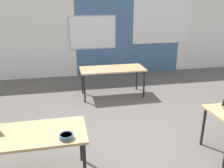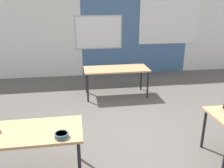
{
  "view_description": "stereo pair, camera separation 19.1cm",
  "coord_description": "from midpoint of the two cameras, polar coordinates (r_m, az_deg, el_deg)",
  "views": [
    {
      "loc": [
        -1.18,
        -3.38,
        2.3
      ],
      "look_at": [
        -0.4,
        0.36,
        0.96
      ],
      "focal_mm": 38.0,
      "sensor_mm": 36.0,
      "label": 1
    },
    {
      "loc": [
        -0.99,
        -3.41,
        2.3
      ],
      "look_at": [
        -0.4,
        0.36,
        0.96
      ],
      "focal_mm": 38.0,
      "sensor_mm": 36.0,
      "label": 2
    }
  ],
  "objects": [
    {
      "name": "ground_plane",
      "position": [
        4.24,
        5.1,
        -13.62
      ],
      "size": [
        24.0,
        24.0,
        0.0
      ],
      "color": "#56514C"
    },
    {
      "name": "back_wall_assembly",
      "position": [
        7.73,
        -3.39,
        12.63
      ],
      "size": [
        10.0,
        0.27,
        2.8
      ],
      "color": "silver",
      "rests_on": "ground"
    },
    {
      "name": "desk_near_left",
      "position": [
        3.31,
        -22.21,
        -12.01
      ],
      "size": [
        1.6,
        0.7,
        0.72
      ],
      "color": "tan",
      "rests_on": "ground"
    },
    {
      "name": "desk_far_center",
      "position": [
        5.93,
        -0.81,
        3.24
      ],
      "size": [
        1.6,
        0.7,
        0.72
      ],
      "color": "tan",
      "rests_on": "ground"
    },
    {
      "name": "snack_bowl",
      "position": [
        3.01,
        -12.74,
        -12.14
      ],
      "size": [
        0.18,
        0.18,
        0.06
      ],
      "color": "#3D6070",
      "rests_on": "desk_near_left"
    }
  ]
}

